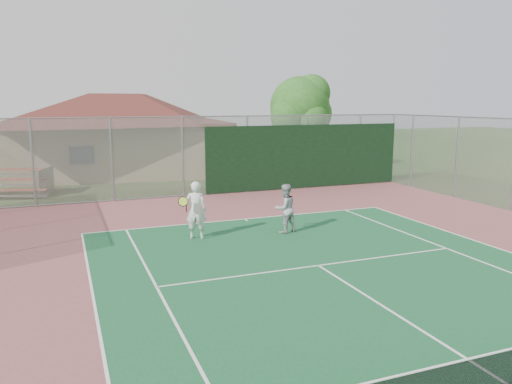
% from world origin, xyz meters
% --- Properties ---
extents(back_fence, '(20.08, 0.11, 3.53)m').
position_xyz_m(back_fence, '(2.11, 16.98, 1.67)').
color(back_fence, gray).
rests_on(back_fence, ground).
extents(side_fence_right, '(0.08, 9.00, 3.50)m').
position_xyz_m(side_fence_right, '(10.00, 12.50, 1.75)').
color(side_fence_right, gray).
rests_on(side_fence_right, ground).
extents(clubhouse, '(13.43, 9.72, 5.43)m').
position_xyz_m(clubhouse, '(-2.61, 25.56, 2.76)').
color(clubhouse, tan).
rests_on(clubhouse, ground).
extents(bleachers, '(3.64, 2.70, 1.17)m').
position_xyz_m(bleachers, '(-8.14, 19.80, 0.62)').
color(bleachers, '#A63B26').
rests_on(bleachers, ground).
extents(tree, '(4.08, 3.86, 5.69)m').
position_xyz_m(tree, '(7.15, 21.89, 3.74)').
color(tree, '#312212').
rests_on(tree, ground).
extents(player_white_front, '(1.02, 0.78, 1.76)m').
position_xyz_m(player_white_front, '(-2.24, 10.05, 0.89)').
color(player_white_front, silver).
rests_on(player_white_front, ground).
extents(player_grey_back, '(0.88, 0.76, 1.56)m').
position_xyz_m(player_grey_back, '(0.57, 9.72, 0.78)').
color(player_grey_back, '#A0A2A5').
rests_on(player_grey_back, ground).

